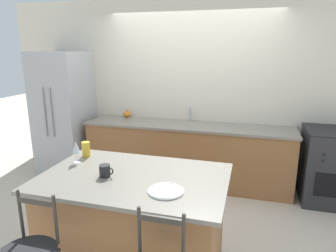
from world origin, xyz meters
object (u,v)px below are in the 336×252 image
(wine_glass, at_px, (76,148))
(tumbler_cup, at_px, (86,149))
(oven_range, at_px, (334,166))
(coffee_mug, at_px, (105,171))
(pumpkin_decoration, at_px, (127,114))
(dinner_plate, at_px, (166,191))
(refrigerator, at_px, (65,114))

(wine_glass, xyz_separation_m, tumbler_cup, (-0.01, 0.18, -0.08))
(oven_range, xyz_separation_m, coffee_mug, (-2.25, -1.96, 0.49))
(oven_range, height_order, coffee_mug, coffee_mug)
(pumpkin_decoration, bearing_deg, coffee_mug, -71.21)
(tumbler_cup, relative_size, pumpkin_decoration, 1.24)
(dinner_plate, height_order, pumpkin_decoration, pumpkin_decoration)
(dinner_plate, distance_m, wine_glass, 1.05)
(tumbler_cup, bearing_deg, wine_glass, -87.28)
(oven_range, height_order, pumpkin_decoration, pumpkin_decoration)
(oven_range, relative_size, wine_glass, 4.60)
(dinner_plate, height_order, tumbler_cup, tumbler_cup)
(wine_glass, relative_size, pumpkin_decoration, 1.77)
(oven_range, bearing_deg, coffee_mug, -138.89)
(coffee_mug, relative_size, pumpkin_decoration, 1.07)
(oven_range, height_order, dinner_plate, oven_range)
(oven_range, distance_m, tumbler_cup, 3.13)
(oven_range, relative_size, tumbler_cup, 6.53)
(dinner_plate, bearing_deg, pumpkin_decoration, 119.52)
(coffee_mug, height_order, tumbler_cup, tumbler_cup)
(dinner_plate, height_order, coffee_mug, coffee_mug)
(coffee_mug, bearing_deg, dinner_plate, -13.26)
(refrigerator, height_order, oven_range, refrigerator)
(oven_range, bearing_deg, dinner_plate, -128.54)
(refrigerator, bearing_deg, oven_range, 0.59)
(refrigerator, height_order, pumpkin_decoration, refrigerator)
(tumbler_cup, height_order, pumpkin_decoration, tumbler_cup)
(wine_glass, bearing_deg, pumpkin_decoration, 99.89)
(refrigerator, distance_m, oven_range, 3.98)
(oven_range, relative_size, dinner_plate, 3.52)
(refrigerator, relative_size, pumpkin_decoration, 16.17)
(pumpkin_decoration, bearing_deg, oven_range, -4.79)
(tumbler_cup, bearing_deg, coffee_mug, -43.65)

